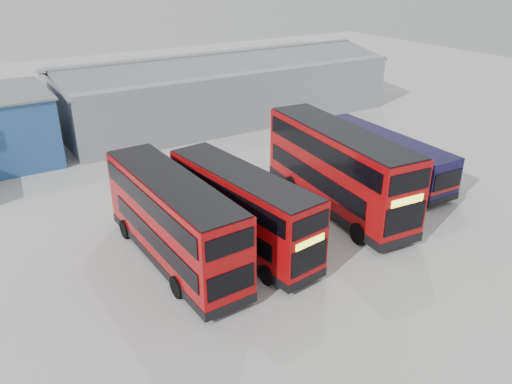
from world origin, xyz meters
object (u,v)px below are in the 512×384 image
(double_decker_left, at_px, (173,222))
(single_decker_blue, at_px, (382,157))
(maintenance_shed, at_px, (222,88))
(double_decker_right, at_px, (338,170))
(double_decker_centre, at_px, (242,211))

(double_decker_left, bearing_deg, single_decker_blue, -173.99)
(single_decker_blue, bearing_deg, double_decker_left, 10.49)
(maintenance_shed, xyz_separation_m, single_decker_blue, (1.90, -19.10, -1.13))
(double_decker_right, bearing_deg, double_decker_centre, -167.42)
(maintenance_shed, height_order, double_decker_left, maintenance_shed)
(double_decker_left, bearing_deg, double_decker_centre, 169.92)
(double_decker_right, bearing_deg, single_decker_blue, 24.26)
(double_decker_left, xyz_separation_m, double_decker_right, (10.55, 0.39, 0.23))
(double_decker_centre, bearing_deg, maintenance_shed, 57.17)
(maintenance_shed, relative_size, double_decker_centre, 3.03)
(double_decker_right, distance_m, single_decker_blue, 6.06)
(maintenance_shed, height_order, single_decker_blue, maintenance_shed)
(double_decker_right, bearing_deg, double_decker_left, -172.41)
(double_decker_right, bearing_deg, maintenance_shed, 85.32)
(double_decker_centre, height_order, single_decker_blue, double_decker_centre)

